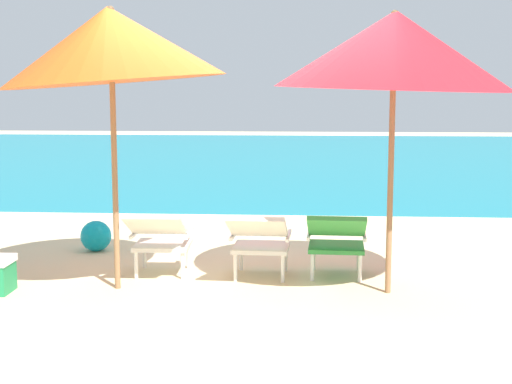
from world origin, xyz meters
The scene contains 8 objects.
ground_plane centered at (0.00, 4.00, 0.00)m, with size 40.00×40.00×0.00m, color beige.
ocean_band centered at (0.00, 12.44, 0.00)m, with size 40.00×18.00×0.01m, color teal.
lounge_chair_left centered at (-0.87, -0.10, 0.40)m, with size 0.57×0.89×0.68m.
lounge_chair_center centered at (0.07, -0.13, 0.40)m, with size 0.57×0.89×0.68m.
lounge_chair_right centered at (0.79, -0.07, 0.40)m, with size 0.57×0.90×0.68m.
beach_umbrella_left centered at (-1.18, -0.48, 2.15)m, with size 2.26×2.23×2.54m.
beach_umbrella_right centered at (1.22, -0.45, 2.09)m, with size 2.71×2.70×2.45m.
beach_ball centered at (-1.80, 1.00, 0.17)m, with size 0.34×0.34×0.34m, color #0A93AD.
Camera 1 is at (0.49, -6.69, 1.77)m, focal length 50.85 mm.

